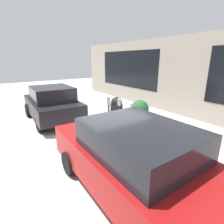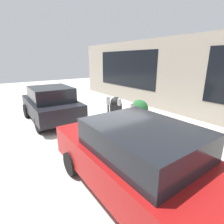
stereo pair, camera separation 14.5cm
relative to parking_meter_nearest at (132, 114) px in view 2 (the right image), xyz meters
The scene contains 10 objects.
ground_plane 1.29m from the parking_meter_nearest, 34.93° to the left, with size 40.00×40.00×0.00m, color beige.
curb_strip 1.32m from the parking_meter_nearest, 38.71° to the left, with size 19.00×0.16×0.04m.
building_facade 4.17m from the parking_meter_nearest, 78.83° to the right, with size 19.00×0.17×4.04m.
parking_meter_nearest is the anchor object (origin of this frame).
parking_meter_second 0.74m from the parking_meter_nearest, ahead, with size 0.15×0.13×1.40m.
parking_meter_middle 1.54m from the parking_meter_nearest, ahead, with size 0.15×0.13×1.34m.
planter_box 1.36m from the parking_meter_nearest, 56.03° to the right, with size 1.19×0.89×1.16m.
parked_car_front 2.98m from the parking_meter_nearest, 139.41° to the left, with size 4.44×2.07×1.63m.
parked_car_middle 4.11m from the parking_meter_nearest, 27.79° to the left, with size 4.02×2.10×1.66m.
trash_bin 1.81m from the parking_meter_nearest, 16.84° to the right, with size 0.58×0.58×1.20m.
Camera 2 is at (-5.42, 3.79, 2.88)m, focal length 28.00 mm.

